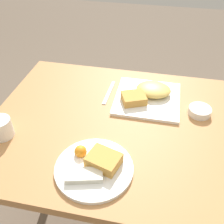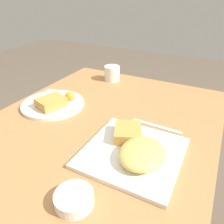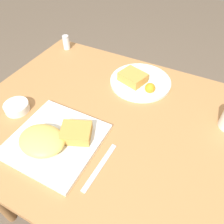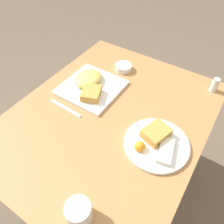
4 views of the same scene
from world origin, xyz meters
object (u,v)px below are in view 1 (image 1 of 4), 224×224
sauce_ramekin (200,111)px  coffee_mug (1,128)px  butter_knife (109,92)px  plate_oval_far (95,166)px  plate_square_near (148,95)px

sauce_ramekin → coffee_mug: coffee_mug is taller
butter_knife → plate_oval_far: bearing=8.4°
plate_oval_far → sauce_ramekin: size_ratio=2.84×
plate_oval_far → coffee_mug: (0.39, -0.09, 0.02)m
sauce_ramekin → plate_oval_far: bearing=45.9°
butter_knife → coffee_mug: bearing=-40.9°
coffee_mug → sauce_ramekin: bearing=-158.9°
plate_square_near → butter_knife: bearing=-3.1°
plate_square_near → sauce_ramekin: 0.24m
coffee_mug → plate_oval_far: bearing=167.6°
plate_square_near → sauce_ramekin: size_ratio=3.06×
plate_square_near → butter_knife: size_ratio=1.53×
plate_square_near → butter_knife: plate_square_near is taller
plate_oval_far → butter_knife: (0.05, -0.45, -0.01)m
plate_square_near → plate_oval_far: bearing=72.7°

